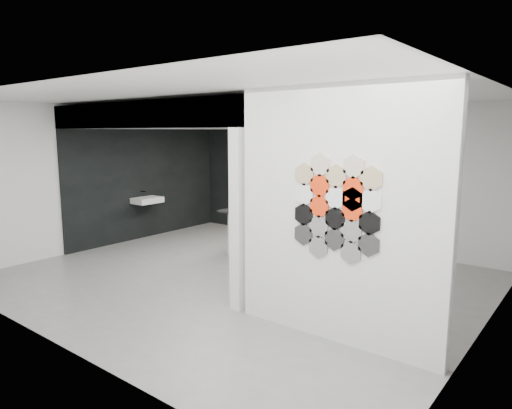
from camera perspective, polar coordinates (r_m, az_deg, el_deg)
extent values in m
cube|color=slate|center=(7.37, -2.08, -9.12)|extent=(7.00, 6.00, 0.01)
cube|color=silver|center=(5.00, 10.07, -1.41)|extent=(2.45, 0.15, 2.80)
cube|color=black|center=(10.21, 3.04, 2.78)|extent=(4.40, 0.04, 2.35)
cube|color=black|center=(10.26, -13.43, 2.57)|extent=(0.04, 4.00, 2.35)
cube|color=silver|center=(8.61, -4.56, 10.75)|extent=(4.40, 4.00, 0.40)
cube|color=silver|center=(5.82, -2.30, -2.05)|extent=(0.16, 0.16, 2.35)
cube|color=silver|center=(7.31, -14.96, 10.77)|extent=(4.40, 0.16, 0.40)
cube|color=silver|center=(10.00, -13.43, 0.53)|extent=(0.40, 0.60, 0.12)
cube|color=black|center=(10.06, 3.17, 3.39)|extent=(3.00, 0.15, 0.04)
cube|color=silver|center=(8.32, 1.38, -3.99)|extent=(1.46, 0.56, 0.83)
cube|color=black|center=(8.17, 1.06, -1.12)|extent=(1.65, 0.76, 0.04)
cube|color=black|center=(8.12, 2.94, -1.11)|extent=(0.44, 0.38, 0.01)
cylinder|color=black|center=(8.24, 3.75, 0.45)|extent=(0.02, 0.02, 0.39)
torus|color=black|center=(8.17, 3.53, 1.74)|extent=(0.02, 0.14, 0.13)
cylinder|color=black|center=(10.58, -0.82, 4.25)|extent=(0.26, 0.26, 0.17)
ellipsoid|color=black|center=(9.43, 8.99, 3.51)|extent=(0.20, 0.20, 0.15)
cylinder|color=gray|center=(9.35, 9.99, 3.23)|extent=(0.16, 0.16, 0.09)
cylinder|color=gray|center=(9.35, 9.99, 3.37)|extent=(0.12, 0.12, 0.14)
cylinder|color=black|center=(10.37, 0.65, 4.11)|extent=(0.07, 0.07, 0.15)
cylinder|color=black|center=(10.46, 0.08, 4.01)|extent=(0.09, 0.09, 0.10)
cylinder|color=#2D2D2D|center=(5.15, 5.96, -3.71)|extent=(0.26, 0.02, 0.26)
cylinder|color=black|center=(5.11, 6.00, -1.24)|extent=(0.26, 0.02, 0.26)
cylinder|color=white|center=(5.07, 6.04, 1.26)|extent=(0.26, 0.02, 0.26)
cylinder|color=tan|center=(5.04, 6.08, 3.80)|extent=(0.26, 0.02, 0.26)
cylinder|color=#66635E|center=(5.08, 7.81, -5.23)|extent=(0.26, 0.02, 0.26)
cylinder|color=silver|center=(5.03, 7.86, -2.74)|extent=(0.26, 0.02, 0.26)
cylinder|color=#F2360C|center=(4.99, 7.92, -0.21)|extent=(0.26, 0.02, 0.26)
cylinder|color=#F2360C|center=(4.96, 7.98, 2.36)|extent=(0.26, 0.02, 0.26)
cylinder|color=beige|center=(4.94, 8.03, 4.95)|extent=(0.26, 0.02, 0.26)
cylinder|color=#2D2D2D|center=(4.96, 9.79, -4.29)|extent=(0.26, 0.02, 0.26)
cylinder|color=black|center=(4.91, 9.86, -1.73)|extent=(0.26, 0.02, 0.26)
cylinder|color=white|center=(4.88, 9.93, 0.87)|extent=(0.26, 0.02, 0.26)
cylinder|color=tan|center=(4.85, 10.00, 3.50)|extent=(0.26, 0.02, 0.26)
cylinder|color=#66635E|center=(4.90, 11.77, -5.87)|extent=(0.26, 0.02, 0.26)
cylinder|color=silver|center=(4.85, 11.85, -3.30)|extent=(0.26, 0.02, 0.26)
cylinder|color=#F2360C|center=(4.81, 11.94, -0.67)|extent=(0.26, 0.02, 0.26)
cylinder|color=#F2360C|center=(4.77, 12.03, 1.99)|extent=(0.26, 0.02, 0.26)
cylinder|color=beige|center=(4.75, 12.12, 4.68)|extent=(0.26, 0.02, 0.26)
cylinder|color=#2D2D2D|center=(4.80, 13.90, -4.89)|extent=(0.26, 0.02, 0.26)
cylinder|color=black|center=(4.75, 14.01, -2.25)|extent=(0.26, 0.02, 0.26)
cylinder|color=white|center=(4.71, 14.11, 0.43)|extent=(0.26, 0.02, 0.26)
cylinder|color=tan|center=(4.68, 14.22, 3.16)|extent=(0.26, 0.02, 0.26)
cylinder|color=#F2360C|center=(4.79, 11.98, 0.65)|extent=(0.26, 0.02, 0.26)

